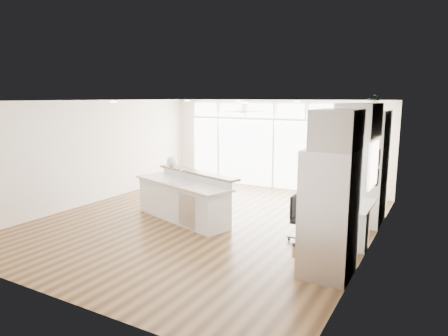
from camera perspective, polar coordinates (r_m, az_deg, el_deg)
The scene contains 24 objects.
floor at distance 9.13m, azimuth -2.60°, elevation -7.69°, with size 7.00×8.00×0.02m, color #452C15.
ceiling at distance 8.69m, azimuth -2.74°, elevation 9.58°, with size 7.00×8.00×0.02m, color silver.
wall_back at distance 12.35m, azimuth 7.26°, elevation 3.38°, with size 7.00×0.04×2.70m, color white.
wall_front at distance 5.89m, azimuth -23.88°, elevation -4.79°, with size 7.00×0.04×2.70m, color white.
wall_left at distance 11.05m, azimuth -18.24°, elevation 2.17°, with size 0.04×8.00×2.70m, color white.
wall_right at distance 7.58m, azimuth 20.38°, elevation -1.39°, with size 0.04×8.00×2.70m, color white.
glass_wall at distance 12.33m, azimuth 7.12°, elevation 1.96°, with size 5.80×0.06×2.08m, color white.
transom_row at distance 12.21m, azimuth 7.26°, elevation 8.15°, with size 5.90×0.06×0.40m, color white.
desk_window at distance 7.84m, azimuth 20.54°, elevation 0.45°, with size 0.04×0.85×0.85m, color white.
ceiling_fan at distance 11.38m, azimuth 2.71°, elevation 8.59°, with size 1.16×1.16×0.32m, color white.
recessed_lights at distance 8.86m, azimuth -2.04°, elevation 9.47°, with size 3.40×3.00×0.02m, color white.
oven_cabinet at distance 9.40m, azimuth 20.14°, elevation 0.12°, with size 0.64×1.20×2.50m, color white.
desk_nook at distance 8.16m, azimuth 17.73°, elevation -7.47°, with size 0.72×1.30×0.76m, color white.
upper_cabinets at distance 7.81m, azimuth 18.79°, elevation 6.43°, with size 0.64×1.30×0.64m, color white.
refrigerator at distance 6.44m, azimuth 14.79°, elevation -6.24°, with size 0.76×0.90×2.00m, color silver.
fridge_cabinet at distance 6.20m, azimuth 15.86°, elevation 5.31°, with size 0.64×0.90×0.60m, color white.
framed_photos at distance 8.47m, azimuth 21.14°, elevation 0.06°, with size 0.06×0.22×0.80m, color black.
kitchen_island at distance 9.14m, azimuth -6.00°, elevation -4.13°, with size 2.71×1.02×1.08m, color white.
rug at distance 7.63m, azimuth 13.37°, elevation -11.46°, with size 0.96×0.69×0.01m, color #322310.
office_chair at distance 7.83m, azimuth 11.44°, elevation -7.32°, with size 0.48×0.44×0.92m, color black.
fishbowl at distance 9.99m, azimuth -7.48°, elevation 0.95°, with size 0.25×0.25×0.25m, color silver.
monitor at distance 8.03m, azimuth 17.39°, elevation -3.49°, with size 0.08×0.47×0.39m, color black.
keyboard at distance 8.11m, azimuth 16.14°, elevation -4.66°, with size 0.12×0.31×0.02m, color white.
potted_plant at distance 9.27m, azimuth 20.66°, elevation 8.54°, with size 0.29×0.33×0.26m, color #375F28.
Camera 1 is at (4.62, -7.36, 2.77)m, focal length 32.00 mm.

